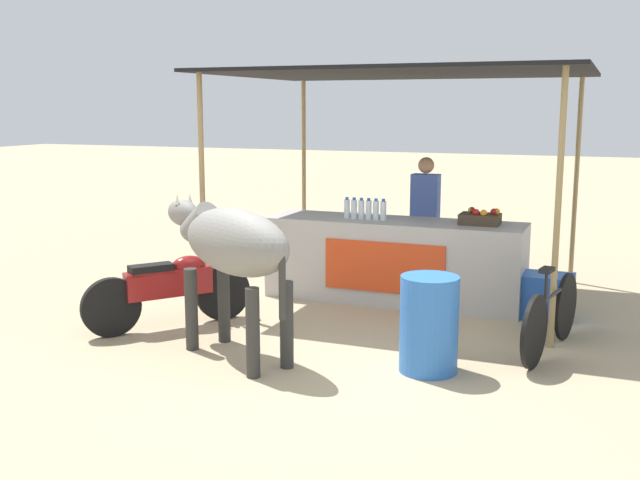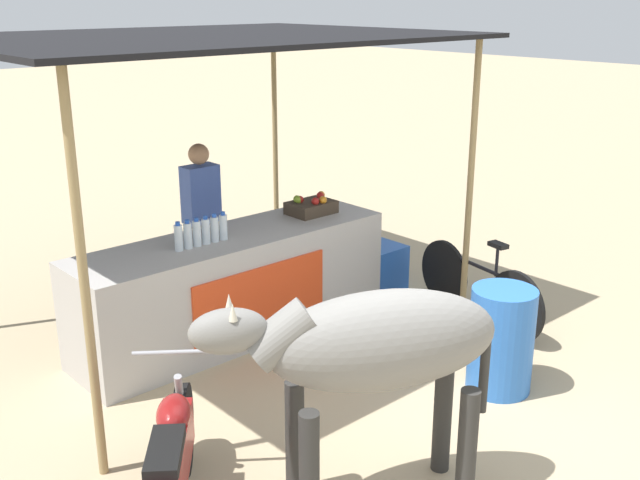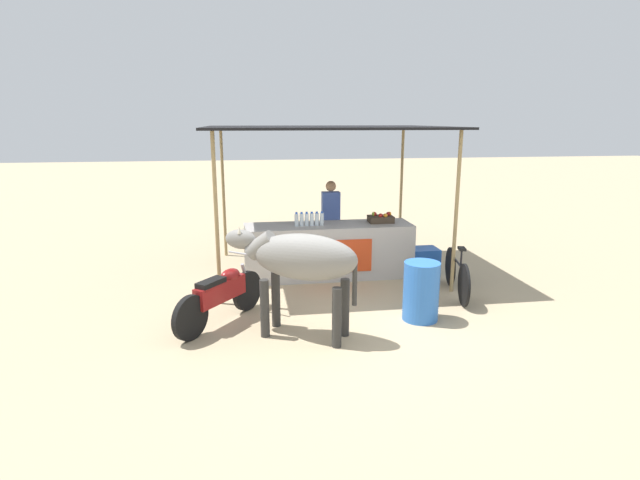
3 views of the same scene
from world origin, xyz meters
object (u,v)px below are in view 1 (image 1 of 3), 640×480
object	(u,v)px
vendor_behind_counter	(425,221)
water_barrel	(429,324)
cow	(232,246)
motorcycle_parked	(171,287)
bicycle_leaning	(551,316)
fruit_crate	(480,218)
stall_counter	(394,260)
cooler_box	(545,296)

from	to	relation	value
vendor_behind_counter	water_barrel	distance (m)	3.10
cow	motorcycle_parked	xyz separation A→B (m)	(-1.03, 0.57, -0.60)
vendor_behind_counter	cow	bearing A→B (deg)	-106.58
water_barrel	motorcycle_parked	distance (m)	2.80
water_barrel	bicycle_leaning	bearing A→B (deg)	44.05
fruit_crate	vendor_behind_counter	xyz separation A→B (m)	(-0.80, 0.70, -0.18)
fruit_crate	motorcycle_parked	world-z (taller)	fruit_crate
stall_counter	water_barrel	world-z (taller)	stall_counter
vendor_behind_counter	cow	world-z (taller)	vendor_behind_counter
fruit_crate	motorcycle_parked	size ratio (longest dim) A/B	0.30
water_barrel	cooler_box	bearing A→B (deg)	69.91
cooler_box	water_barrel	size ratio (longest dim) A/B	0.71
stall_counter	bicycle_leaning	size ratio (longest dim) A/B	1.83
cooler_box	vendor_behind_counter	bearing A→B (deg)	151.38
fruit_crate	motorcycle_parked	bearing A→B (deg)	-144.78
cooler_box	motorcycle_parked	distance (m)	4.00
stall_counter	fruit_crate	bearing A→B (deg)	3.18
motorcycle_parked	cow	bearing A→B (deg)	-28.86
water_barrel	bicycle_leaning	world-z (taller)	bicycle_leaning
stall_counter	motorcycle_parked	size ratio (longest dim) A/B	2.04
bicycle_leaning	fruit_crate	bearing A→B (deg)	123.98
fruit_crate	water_barrel	xyz separation A→B (m)	(-0.02, -2.26, -0.61)
fruit_crate	water_barrel	bearing A→B (deg)	-90.46
cooler_box	cow	distance (m)	3.57
fruit_crate	bicycle_leaning	bearing A→B (deg)	-56.02
cow	motorcycle_parked	bearing A→B (deg)	151.14
water_barrel	vendor_behind_counter	bearing A→B (deg)	104.83
vendor_behind_counter	bicycle_leaning	distance (m)	2.73
water_barrel	motorcycle_parked	world-z (taller)	motorcycle_parked
cooler_box	motorcycle_parked	bearing A→B (deg)	-152.82
stall_counter	bicycle_leaning	world-z (taller)	stall_counter
stall_counter	cooler_box	xyz separation A→B (m)	(1.73, -0.10, -0.24)
stall_counter	cooler_box	size ratio (longest dim) A/B	5.00
cooler_box	water_barrel	xyz separation A→B (m)	(-0.77, -2.11, 0.18)
vendor_behind_counter	cooler_box	xyz separation A→B (m)	(1.56, -0.85, -0.61)
water_barrel	bicycle_leaning	xyz separation A→B (m)	(0.94, 0.90, -0.07)
fruit_crate	cooler_box	size ratio (longest dim) A/B	0.73
cooler_box	water_barrel	distance (m)	2.26
fruit_crate	water_barrel	world-z (taller)	fruit_crate
bicycle_leaning	stall_counter	bearing A→B (deg)	145.41
cow	bicycle_leaning	distance (m)	3.02
bicycle_leaning	cooler_box	bearing A→B (deg)	97.64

